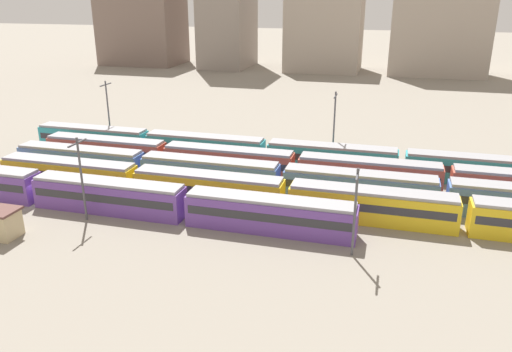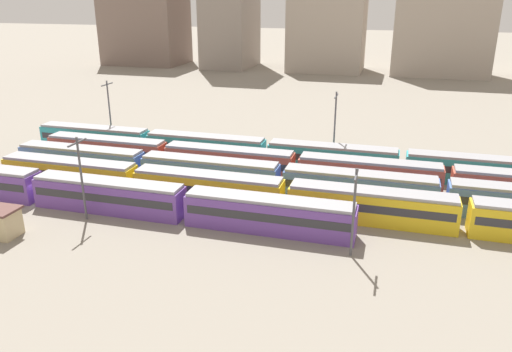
{
  "view_description": "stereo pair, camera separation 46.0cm",
  "coord_description": "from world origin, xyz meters",
  "px_view_note": "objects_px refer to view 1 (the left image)",
  "views": [
    {
      "loc": [
        38.8,
        -46.51,
        23.65
      ],
      "look_at": [
        23.11,
        10.4,
        2.04
      ],
      "focal_mm": 35.26,
      "sensor_mm": 36.0,
      "label": 1
    },
    {
      "loc": [
        39.24,
        -46.38,
        23.65
      ],
      "look_at": [
        23.11,
        10.4,
        2.04
      ],
      "focal_mm": 35.26,
      "sensor_mm": 36.0,
      "label": 2
    }
  ],
  "objects_px": {
    "train_track_3": "(369,173)",
    "catenary_pole_3": "(108,110)",
    "signal_hut": "(1,223)",
    "train_track_2": "(359,187)",
    "train_track_4": "(332,158)",
    "catenary_pole_2": "(355,208)",
    "catenary_pole_0": "(81,175)",
    "train_track_1": "(287,196)",
    "catenary_pole_1": "(334,125)",
    "train_track_0": "(109,196)"
  },
  "relations": [
    {
      "from": "train_track_0",
      "to": "signal_hut",
      "type": "relative_size",
      "value": 15.5
    },
    {
      "from": "catenary_pole_1",
      "to": "train_track_2",
      "type": "bearing_deg",
      "value": -70.07
    },
    {
      "from": "catenary_pole_1",
      "to": "catenary_pole_3",
      "type": "bearing_deg",
      "value": 179.92
    },
    {
      "from": "train_track_2",
      "to": "train_track_0",
      "type": "bearing_deg",
      "value": -159.1
    },
    {
      "from": "catenary_pole_3",
      "to": "signal_hut",
      "type": "relative_size",
      "value": 2.93
    },
    {
      "from": "catenary_pole_3",
      "to": "signal_hut",
      "type": "xyz_separation_m",
      "value": [
        6.67,
        -32.46,
        -4.28
      ]
    },
    {
      "from": "train_track_1",
      "to": "catenary_pole_2",
      "type": "distance_m",
      "value": 11.99
    },
    {
      "from": "train_track_0",
      "to": "catenary_pole_2",
      "type": "bearing_deg",
      "value": -6.22
    },
    {
      "from": "train_track_1",
      "to": "catenary_pole_0",
      "type": "height_order",
      "value": "catenary_pole_0"
    },
    {
      "from": "train_track_0",
      "to": "catenary_pole_3",
      "type": "relative_size",
      "value": 5.29
    },
    {
      "from": "catenary_pole_1",
      "to": "catenary_pole_2",
      "type": "relative_size",
      "value": 1.21
    },
    {
      "from": "train_track_0",
      "to": "train_track_4",
      "type": "xyz_separation_m",
      "value": [
        22.62,
        20.8,
        0.0
      ]
    },
    {
      "from": "train_track_0",
      "to": "catenary_pole_1",
      "type": "relative_size",
      "value": 5.24
    },
    {
      "from": "train_track_0",
      "to": "train_track_1",
      "type": "distance_m",
      "value": 20.22
    },
    {
      "from": "catenary_pole_0",
      "to": "catenary_pole_2",
      "type": "height_order",
      "value": "catenary_pole_0"
    },
    {
      "from": "train_track_1",
      "to": "signal_hut",
      "type": "xyz_separation_m",
      "value": [
        -26.76,
        -13.87,
        -0.35
      ]
    },
    {
      "from": "train_track_1",
      "to": "catenary_pole_0",
      "type": "distance_m",
      "value": 22.58
    },
    {
      "from": "train_track_3",
      "to": "signal_hut",
      "type": "xyz_separation_m",
      "value": [
        -35.26,
        -24.27,
        -0.35
      ]
    },
    {
      "from": "train_track_2",
      "to": "catenary_pole_0",
      "type": "bearing_deg",
      "value": -155.29
    },
    {
      "from": "catenary_pole_3",
      "to": "catenary_pole_1",
      "type": "bearing_deg",
      "value": -0.08
    },
    {
      "from": "train_track_0",
      "to": "catenary_pole_0",
      "type": "distance_m",
      "value": 4.53
    },
    {
      "from": "train_track_0",
      "to": "catenary_pole_2",
      "type": "xyz_separation_m",
      "value": [
        27.73,
        -3.02,
        3.03
      ]
    },
    {
      "from": "catenary_pole_0",
      "to": "catenary_pole_2",
      "type": "bearing_deg",
      "value": -0.55
    },
    {
      "from": "train_track_3",
      "to": "catenary_pole_3",
      "type": "height_order",
      "value": "catenary_pole_3"
    },
    {
      "from": "train_track_3",
      "to": "catenary_pole_0",
      "type": "bearing_deg",
      "value": -148.01
    },
    {
      "from": "catenary_pole_0",
      "to": "train_track_2",
      "type": "bearing_deg",
      "value": 24.71
    },
    {
      "from": "catenary_pole_3",
      "to": "train_track_4",
      "type": "bearing_deg",
      "value": -4.69
    },
    {
      "from": "train_track_4",
      "to": "catenary_pole_3",
      "type": "height_order",
      "value": "catenary_pole_3"
    },
    {
      "from": "catenary_pole_1",
      "to": "signal_hut",
      "type": "relative_size",
      "value": 2.96
    },
    {
      "from": "signal_hut",
      "to": "catenary_pole_3",
      "type": "bearing_deg",
      "value": 101.61
    },
    {
      "from": "catenary_pole_2",
      "to": "signal_hut",
      "type": "xyz_separation_m",
      "value": [
        -34.94,
        -5.64,
        -3.38
      ]
    },
    {
      "from": "train_track_1",
      "to": "catenary_pole_3",
      "type": "xyz_separation_m",
      "value": [
        -33.43,
        18.6,
        3.93
      ]
    },
    {
      "from": "signal_hut",
      "to": "train_track_2",
      "type": "bearing_deg",
      "value": 28.96
    },
    {
      "from": "train_track_4",
      "to": "signal_hut",
      "type": "bearing_deg",
      "value": -135.36
    },
    {
      "from": "train_track_4",
      "to": "catenary_pole_0",
      "type": "distance_m",
      "value": 33.75
    },
    {
      "from": "train_track_2",
      "to": "signal_hut",
      "type": "xyz_separation_m",
      "value": [
        -34.45,
        -19.07,
        -0.35
      ]
    },
    {
      "from": "catenary_pole_2",
      "to": "train_track_0",
      "type": "bearing_deg",
      "value": 173.78
    },
    {
      "from": "train_track_2",
      "to": "catenary_pole_3",
      "type": "xyz_separation_m",
      "value": [
        -41.12,
        13.4,
        3.93
      ]
    },
    {
      "from": "train_track_1",
      "to": "catenary_pole_2",
      "type": "height_order",
      "value": "catenary_pole_2"
    },
    {
      "from": "train_track_2",
      "to": "train_track_3",
      "type": "relative_size",
      "value": 1.0
    },
    {
      "from": "train_track_0",
      "to": "train_track_4",
      "type": "height_order",
      "value": "same"
    },
    {
      "from": "catenary_pole_2",
      "to": "catenary_pole_0",
      "type": "bearing_deg",
      "value": 179.45
    },
    {
      "from": "signal_hut",
      "to": "catenary_pole_1",
      "type": "bearing_deg",
      "value": 47.59
    },
    {
      "from": "train_track_1",
      "to": "catenary_pole_1",
      "type": "distance_m",
      "value": 19.18
    },
    {
      "from": "train_track_1",
      "to": "train_track_2",
      "type": "relative_size",
      "value": 0.8
    },
    {
      "from": "train_track_4",
      "to": "catenary_pole_3",
      "type": "relative_size",
      "value": 8.87
    },
    {
      "from": "train_track_1",
      "to": "catenary_pole_2",
      "type": "bearing_deg",
      "value": -45.14
    },
    {
      "from": "train_track_3",
      "to": "signal_hut",
      "type": "bearing_deg",
      "value": -145.47
    },
    {
      "from": "train_track_2",
      "to": "signal_hut",
      "type": "distance_m",
      "value": 39.37
    },
    {
      "from": "catenary_pole_0",
      "to": "catenary_pole_1",
      "type": "xyz_separation_m",
      "value": [
        23.72,
        26.49,
        0.63
      ]
    }
  ]
}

